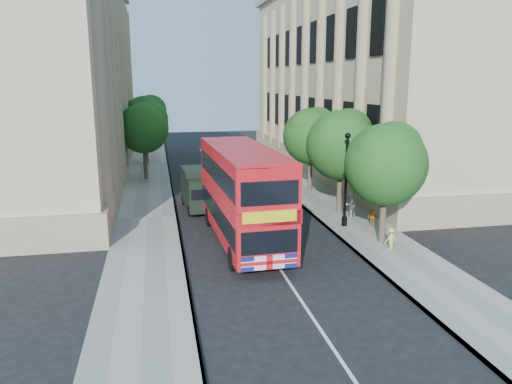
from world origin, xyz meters
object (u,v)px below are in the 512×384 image
police_constable (256,247)px  woman_pedestrian (350,204)px  box_van (199,190)px  double_decker_bus (243,192)px  lamp_post (346,184)px

police_constable → woman_pedestrian: police_constable is taller
box_van → woman_pedestrian: bearing=-29.7°
police_constable → woman_pedestrian: size_ratio=1.20×
box_van → woman_pedestrian: (8.44, -4.07, -0.32)m
double_decker_bus → police_constable: size_ratio=5.38×
lamp_post → woman_pedestrian: (0.92, 1.51, -1.59)m
lamp_post → double_decker_bus: lamp_post is taller
lamp_post → woman_pedestrian: bearing=58.6°
double_decker_bus → police_constable: 3.93m
lamp_post → double_decker_bus: size_ratio=0.50×
police_constable → woman_pedestrian: 9.50m
double_decker_bus → box_van: double_decker_bus is taller
lamp_post → police_constable: (-6.01, -5.00, -1.55)m
double_decker_bus → police_constable: bearing=-93.1°
lamp_post → double_decker_bus: (-5.96, -1.43, 0.09)m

